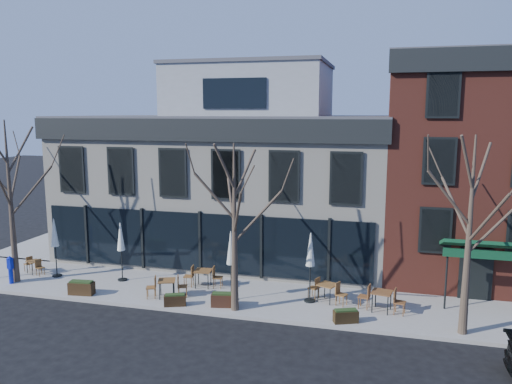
# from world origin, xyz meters

# --- Properties ---
(ground) EXTENTS (120.00, 120.00, 0.00)m
(ground) POSITION_xyz_m (0.00, 0.00, 0.00)
(ground) COLOR black
(ground) RESTS_ON ground
(sidewalk_front) EXTENTS (33.50, 4.70, 0.15)m
(sidewalk_front) POSITION_xyz_m (3.25, -2.15, 0.07)
(sidewalk_front) COLOR gray
(sidewalk_front) RESTS_ON ground
(sidewalk_side) EXTENTS (4.50, 12.00, 0.15)m
(sidewalk_side) POSITION_xyz_m (-11.25, 6.00, 0.07)
(sidewalk_side) COLOR gray
(sidewalk_side) RESTS_ON ground
(corner_building) EXTENTS (18.39, 10.39, 11.10)m
(corner_building) POSITION_xyz_m (0.07, 5.07, 4.72)
(corner_building) COLOR beige
(corner_building) RESTS_ON ground
(red_brick_building) EXTENTS (8.20, 11.78, 11.18)m
(red_brick_building) POSITION_xyz_m (13.00, 4.98, 5.64)
(red_brick_building) COLOR maroon
(red_brick_building) RESTS_ON ground
(tree_corner) EXTENTS (3.93, 3.98, 7.92)m
(tree_corner) POSITION_xyz_m (-8.49, -3.20, 4.25)
(tree_corner) COLOR #382B21
(tree_corner) RESTS_ON sidewalk_front
(tree_mid) EXTENTS (3.50, 3.55, 7.04)m
(tree_mid) POSITION_xyz_m (3.01, -3.90, 3.79)
(tree_mid) COLOR #382B21
(tree_mid) RESTS_ON sidewalk_front
(tree_right) EXTENTS (3.72, 3.77, 7.48)m
(tree_right) POSITION_xyz_m (12.01, -3.90, 4.02)
(tree_right) COLOR #382B21
(tree_right) RESTS_ON sidewalk_front
(call_box) EXTENTS (0.28, 0.28, 1.39)m
(call_box) POSITION_xyz_m (-8.53, -3.53, 0.89)
(call_box) COLOR #0D1CAF
(call_box) RESTS_ON sidewalk_front
(cafe_set_0) EXTENTS (1.57, 0.94, 0.81)m
(cafe_set_0) POSITION_xyz_m (-8.50, -1.91, 0.57)
(cafe_set_0) COLOR brown
(cafe_set_0) RESTS_ON sidewalk_front
(cafe_set_2) EXTENTS (1.92, 1.10, 0.99)m
(cafe_set_2) POSITION_xyz_m (-0.39, -3.30, 0.66)
(cafe_set_2) COLOR brown
(cafe_set_2) RESTS_ON sidewalk_front
(cafe_set_3) EXTENTS (1.95, 0.86, 1.01)m
(cafe_set_3) POSITION_xyz_m (0.72, -1.62, 0.67)
(cafe_set_3) COLOR brown
(cafe_set_3) RESTS_ON sidewalk_front
(cafe_set_4) EXTENTS (1.90, 1.15, 0.98)m
(cafe_set_4) POSITION_xyz_m (6.68, -2.02, 0.66)
(cafe_set_4) COLOR brown
(cafe_set_4) RESTS_ON sidewalk_front
(cafe_set_5) EXTENTS (2.05, 0.94, 1.05)m
(cafe_set_5) POSITION_xyz_m (9.00, -2.51, 0.69)
(cafe_set_5) COLOR brown
(cafe_set_5) RESTS_ON sidewalk_front
(umbrella_0) EXTENTS (0.48, 0.48, 3.00)m
(umbrella_0) POSITION_xyz_m (-7.05, -2.04, 2.27)
(umbrella_0) COLOR black
(umbrella_0) RESTS_ON sidewalk_front
(umbrella_1) EXTENTS (0.47, 0.47, 2.92)m
(umbrella_1) POSITION_xyz_m (-3.51, -1.75, 2.21)
(umbrella_1) COLOR black
(umbrella_1) RESTS_ON sidewalk_front
(umbrella_3) EXTENTS (0.50, 0.50, 3.13)m
(umbrella_3) POSITION_xyz_m (2.52, -2.88, 2.36)
(umbrella_3) COLOR black
(umbrella_3) RESTS_ON sidewalk_front
(umbrella_4) EXTENTS (0.50, 0.50, 3.11)m
(umbrella_4) POSITION_xyz_m (5.93, -2.19, 2.34)
(umbrella_4) COLOR black
(umbrella_4) RESTS_ON sidewalk_front
(planter_0) EXTENTS (1.19, 0.58, 0.64)m
(planter_0) POSITION_xyz_m (-4.33, -3.96, 0.47)
(planter_0) COLOR #322110
(planter_0) RESTS_ON sidewalk_front
(planter_1) EXTENTS (1.00, 0.68, 0.52)m
(planter_1) POSITION_xyz_m (0.37, -4.13, 0.41)
(planter_1) COLOR black
(planter_1) RESTS_ON sidewalk_front
(planter_2) EXTENTS (1.15, 0.64, 0.61)m
(planter_2) POSITION_xyz_m (2.44, -3.68, 0.45)
(planter_2) COLOR #321B10
(planter_2) RESTS_ON sidewalk_front
(planter_3) EXTENTS (1.04, 0.72, 0.54)m
(planter_3) POSITION_xyz_m (7.64, -4.03, 0.42)
(planter_3) COLOR black
(planter_3) RESTS_ON sidewalk_front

